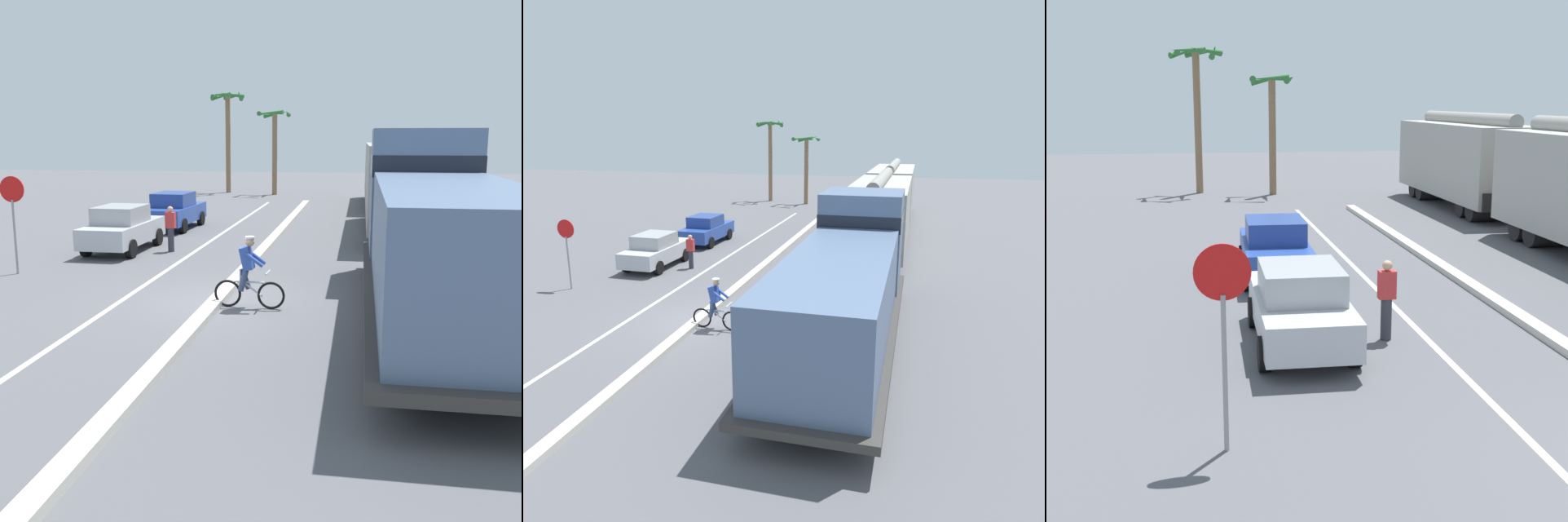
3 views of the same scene
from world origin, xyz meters
TOP-DOWN VIEW (x-y plane):
  - ground_plane at (0.00, 0.00)m, footprint 120.00×120.00m
  - median_curb at (0.00, 6.00)m, footprint 0.36×36.00m
  - lane_stripe at (-2.40, 6.00)m, footprint 0.14×36.00m
  - locomotive at (5.05, -0.21)m, footprint 3.10×11.61m
  - hopper_car_lead at (5.05, 11.95)m, footprint 2.90×10.60m
  - hopper_car_middle at (5.05, 23.55)m, footprint 2.90×10.60m
  - parked_car_silver at (-4.97, 6.24)m, footprint 1.89×4.23m
  - parked_car_blue at (-4.79, 11.85)m, footprint 1.94×4.25m
  - cyclist at (0.83, -0.48)m, footprint 1.71×0.48m
  - stop_sign at (-6.62, 2.11)m, footprint 0.76×0.08m
  - palm_tree_near at (-2.83, 29.52)m, footprint 2.26×2.32m
  - palm_tree_far at (-6.48, 30.73)m, footprint 2.72×2.78m
  - pedestrian_by_cars at (-3.22, 6.32)m, footprint 0.34×0.22m

SIDE VIEW (x-z plane):
  - ground_plane at x=0.00m, z-range 0.00..0.00m
  - lane_stripe at x=-2.40m, z-range 0.00..0.01m
  - median_curb at x=0.00m, z-range 0.00..0.16m
  - parked_car_silver at x=-4.97m, z-range 0.01..1.63m
  - parked_car_blue at x=-4.79m, z-range 0.01..1.63m
  - cyclist at x=0.83m, z-range -0.04..1.67m
  - pedestrian_by_cars at x=-3.22m, z-range 0.04..1.66m
  - locomotive at x=5.05m, z-range -0.30..3.90m
  - stop_sign at x=-6.62m, z-range 0.58..3.46m
  - hopper_car_lead at x=5.05m, z-range -0.01..4.17m
  - hopper_car_middle at x=5.05m, z-range -0.01..4.17m
  - palm_tree_near at x=-2.83m, z-range 1.26..7.30m
  - palm_tree_far at x=-6.48m, z-range 1.74..9.17m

